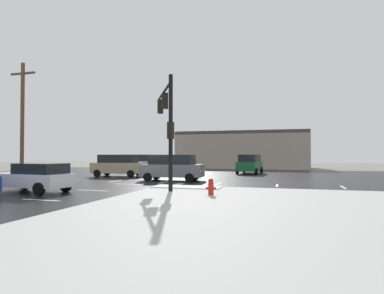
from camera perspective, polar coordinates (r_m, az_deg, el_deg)
ground_plane at (r=24.46m, az=-9.40°, el=-6.16°), size 120.00×120.00×0.00m
road_asphalt at (r=24.46m, az=-9.40°, el=-6.14°), size 44.00×44.00×0.02m
sidewalk_corner at (r=10.25m, az=24.54°, el=-12.49°), size 18.00×18.00×0.14m
snow_strip_curbside at (r=18.90m, az=-0.92°, el=-7.10°), size 4.00×1.60×0.06m
lane_markings at (r=22.71m, az=-8.16°, el=-6.49°), size 36.15×36.15×0.01m
traffic_signal_mast at (r=18.48m, az=-4.47°, el=5.44°), size 2.68×4.72×6.17m
fire_hydrant at (r=15.37m, az=3.38°, el=-7.06°), size 0.48×0.26×0.79m
strip_building_background at (r=51.05m, az=8.92°, el=-0.49°), size 19.74×8.00×5.59m
sedan_black at (r=31.90m, az=-2.58°, el=-3.51°), size 4.64×2.31×1.58m
suv_tan at (r=30.68m, az=-12.94°, el=-3.12°), size 4.94×2.45×2.03m
suv_grey at (r=25.00m, az=-3.56°, el=-3.57°), size 4.92×2.38×2.03m
suv_green at (r=34.93m, az=10.22°, el=-2.91°), size 2.51×4.96×2.03m
sedan_white at (r=19.31m, az=-26.25°, el=-4.81°), size 4.66×2.38×1.58m
suv_silver at (r=38.43m, az=-9.97°, el=-2.76°), size 4.93×2.42×2.03m
utility_pole_mid at (r=27.72m, az=-27.91°, el=4.37°), size 2.20×0.28×9.06m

